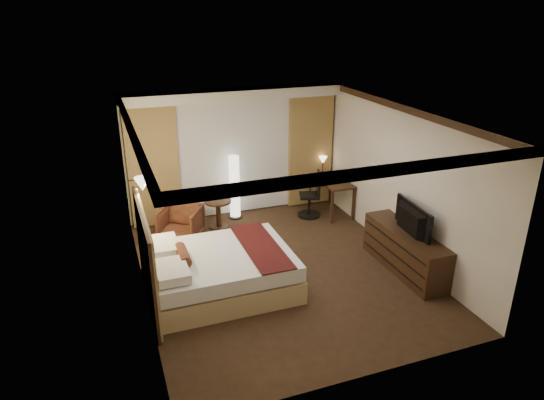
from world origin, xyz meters
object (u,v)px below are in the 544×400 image
object	(u,v)px
bed	(222,271)
dresser	(405,251)
armchair	(181,223)
desk	(331,196)
floor_lamp	(235,187)
office_chair	(309,194)
side_table	(218,214)
television	(408,215)

from	to	relation	value
bed	dresser	distance (m)	3.12
armchair	dresser	distance (m)	4.16
dresser	desk	bearing A→B (deg)	91.06
bed	floor_lamp	xyz separation A→B (m)	(0.98, 2.64, 0.37)
office_chair	floor_lamp	bearing A→B (deg)	-178.05
bed	armchair	bearing A→B (deg)	98.80
office_chair	dresser	xyz separation A→B (m)	(0.59, -2.66, -0.14)
side_table	bed	bearing A→B (deg)	-102.95
side_table	television	size ratio (longest dim) A/B	0.56
bed	office_chair	bearing A→B (deg)	41.12
bed	desk	size ratio (longest dim) A/B	1.83
side_table	desk	xyz separation A→B (m)	(2.51, -0.05, 0.08)
side_table	desk	world-z (taller)	desk
side_table	desk	distance (m)	2.51
floor_lamp	desk	xyz separation A→B (m)	(2.05, -0.42, -0.31)
armchair	desk	world-z (taller)	armchair
floor_lamp	armchair	bearing A→B (deg)	-151.13
dresser	armchair	bearing A→B (deg)	144.44
side_table	office_chair	size ratio (longest dim) A/B	0.59
armchair	desk	size ratio (longest dim) A/B	0.62
television	dresser	bearing A→B (deg)	-84.67
office_chair	side_table	bearing A→B (deg)	-163.82
floor_lamp	office_chair	distance (m)	1.59
side_table	armchair	bearing A→B (deg)	-157.50
armchair	side_table	size ratio (longest dim) A/B	1.27
television	armchair	bearing A→B (deg)	59.53
desk	dresser	bearing A→B (deg)	-88.94
bed	side_table	distance (m)	2.34
dresser	floor_lamp	bearing A→B (deg)	123.90
dresser	television	distance (m)	0.67
side_table	television	distance (m)	3.81
office_chair	television	distance (m)	2.76
dresser	bed	bearing A→B (deg)	171.15
side_table	office_chair	world-z (taller)	office_chair
side_table	dresser	bearing A→B (deg)	-47.16
bed	office_chair	distance (m)	3.31
side_table	television	world-z (taller)	television
desk	floor_lamp	bearing A→B (deg)	168.48
armchair	dresser	size ratio (longest dim) A/B	0.40
armchair	office_chair	bearing A→B (deg)	35.98
television	desk	bearing A→B (deg)	5.75
armchair	office_chair	world-z (taller)	office_chair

